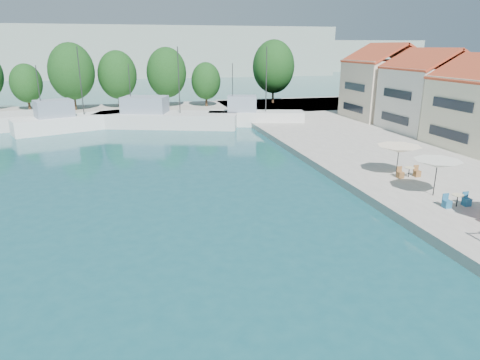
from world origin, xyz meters
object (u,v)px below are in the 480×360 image
object	(u,v)px
trawler_04	(254,117)
umbrella_white	(437,164)
trawler_03	(163,118)
trawler_02	(70,122)
umbrella_cream	(399,149)

from	to	relation	value
trawler_04	umbrella_white	size ratio (longest dim) A/B	4.24
trawler_04	trawler_03	bearing A→B (deg)	-173.02
trawler_03	trawler_02	bearing A→B (deg)	-162.74
umbrella_cream	trawler_03	bearing A→B (deg)	118.56
trawler_02	umbrella_white	distance (m)	41.87
trawler_03	umbrella_cream	size ratio (longest dim) A/B	5.75
umbrella_cream	umbrella_white	bearing A→B (deg)	-94.28
trawler_04	umbrella_cream	distance (m)	26.48
trawler_04	umbrella_cream	world-z (taller)	trawler_04
trawler_02	umbrella_white	world-z (taller)	trawler_02
trawler_04	umbrella_cream	xyz separation A→B (m)	(3.67, -26.19, 1.52)
trawler_03	umbrella_cream	xyz separation A→B (m)	(15.17, -27.88, 1.53)
umbrella_white	trawler_02	bearing A→B (deg)	128.29
trawler_03	umbrella_white	world-z (taller)	trawler_03
trawler_03	umbrella_cream	distance (m)	31.77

